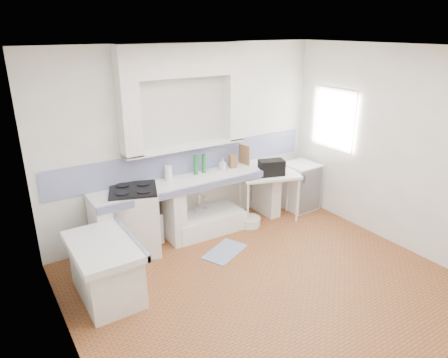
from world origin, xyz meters
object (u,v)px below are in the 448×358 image
stove (136,221)px  fridge (300,186)px  side_table (269,197)px  sink (207,222)px

stove → fridge: size_ratio=1.13×
side_table → fridge: bearing=22.5°
side_table → fridge: fridge is taller
fridge → stove: bearing=174.7°
stove → fridge: stove is taller
stove → side_table: stove is taller
stove → sink: bearing=20.1°
side_table → sink: bearing=-172.1°
stove → sink: (1.14, -0.00, -0.32)m
sink → fridge: (1.80, -0.15, 0.27)m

